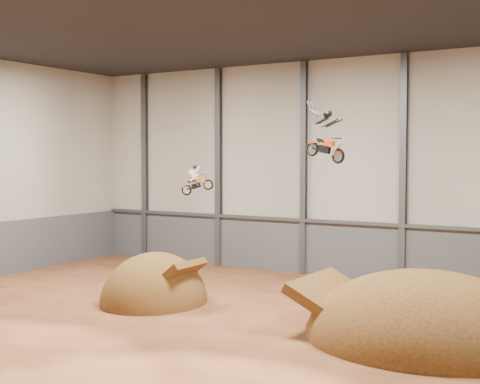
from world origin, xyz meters
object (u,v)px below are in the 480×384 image
(landing_ramp, at_px, (426,341))
(fmx_rider_b, at_px, (324,132))
(takeoff_ramp, at_px, (155,303))
(fmx_rider_a, at_px, (199,177))

(landing_ramp, height_order, fmx_rider_b, fmx_rider_b)
(fmx_rider_b, bearing_deg, takeoff_ramp, -163.13)
(takeoff_ramp, relative_size, fmx_rider_a, 3.40)
(landing_ramp, bearing_deg, fmx_rider_b, 173.78)
(takeoff_ramp, relative_size, landing_ramp, 0.60)
(landing_ramp, relative_size, fmx_rider_a, 5.66)
(landing_ramp, distance_m, fmx_rider_b, 10.15)
(fmx_rider_b, bearing_deg, fmx_rider_a, -178.07)
(landing_ramp, bearing_deg, takeoff_ramp, -179.80)
(fmx_rider_a, distance_m, fmx_rider_b, 8.53)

